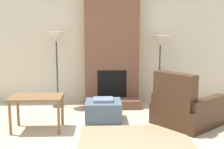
# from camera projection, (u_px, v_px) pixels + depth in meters

# --- Properties ---
(wall_back) EXTENTS (7.34, 0.06, 2.60)m
(wall_back) POSITION_uv_depth(u_px,v_px,m) (111.00, 43.00, 6.12)
(wall_back) COLOR beige
(wall_back) RESTS_ON ground_plane
(fireplace) EXTENTS (1.13, 0.72, 2.60)m
(fireplace) POSITION_uv_depth(u_px,v_px,m) (112.00, 48.00, 5.91)
(fireplace) COLOR brown
(fireplace) RESTS_ON ground_plane
(ottoman) EXTENTS (0.63, 0.57, 0.40)m
(ottoman) POSITION_uv_depth(u_px,v_px,m) (103.00, 110.00, 4.96)
(ottoman) COLOR slate
(ottoman) RESTS_ON ground_plane
(armchair) EXTENTS (1.31, 1.30, 0.92)m
(armchair) POSITION_uv_depth(u_px,v_px,m) (185.00, 110.00, 4.72)
(armchair) COLOR #422819
(armchair) RESTS_ON ground_plane
(side_table) EXTENTS (0.81, 0.50, 0.56)m
(side_table) POSITION_uv_depth(u_px,v_px,m) (37.00, 101.00, 4.44)
(side_table) COLOR brown
(side_table) RESTS_ON ground_plane
(floor_lamp_left) EXTENTS (0.42, 0.42, 1.55)m
(floor_lamp_left) POSITION_uv_depth(u_px,v_px,m) (56.00, 40.00, 5.64)
(floor_lamp_left) COLOR #333333
(floor_lamp_left) RESTS_ON ground_plane
(floor_lamp_right) EXTENTS (0.42, 0.42, 1.47)m
(floor_lamp_right) POSITION_uv_depth(u_px,v_px,m) (160.00, 43.00, 5.74)
(floor_lamp_right) COLOR #333333
(floor_lamp_right) RESTS_ON ground_plane
(area_rug) EXTENTS (1.63, 1.11, 0.01)m
(area_rug) POSITION_uv_depth(u_px,v_px,m) (135.00, 138.00, 4.14)
(area_rug) COLOR #9E8966
(area_rug) RESTS_ON ground_plane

